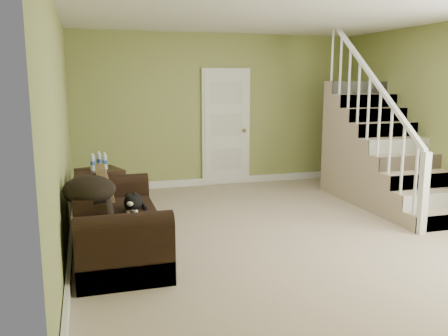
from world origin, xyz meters
TOP-DOWN VIEW (x-y plane):
  - floor at (0.00, 0.00)m, footprint 5.00×5.50m
  - ceiling at (0.00, 0.00)m, footprint 5.00×5.50m
  - wall_back at (0.00, 2.75)m, footprint 5.00×0.04m
  - wall_left at (-2.50, 0.00)m, footprint 0.04×5.50m
  - baseboard_back at (0.00, 2.72)m, footprint 5.00×0.04m
  - baseboard_left at (-2.47, 0.00)m, footprint 0.04×5.50m
  - baseboard_right at (2.47, 0.00)m, footprint 0.04×5.50m
  - door at (0.10, 2.71)m, footprint 0.86×0.12m
  - staircase at (1.99, 0.97)m, footprint 1.00×2.51m
  - sofa at (-2.01, -0.23)m, footprint 0.86×2.00m
  - side_table at (-2.10, 1.32)m, footprint 0.67×0.67m
  - cat at (-1.80, -0.17)m, footprint 0.28×0.54m
  - banana at (-1.85, -0.55)m, footprint 0.12×0.19m
  - throw_pillow at (-2.06, 0.47)m, footprint 0.22×0.44m
  - throw_blanket at (-2.25, -0.71)m, footprint 0.51×0.65m

SIDE VIEW (x-z plane):
  - floor at x=0.00m, z-range -0.01..0.01m
  - baseboard_back at x=0.00m, z-range 0.00..0.12m
  - baseboard_left at x=-2.47m, z-range 0.00..0.12m
  - baseboard_right at x=2.47m, z-range 0.00..0.12m
  - sofa at x=-2.01m, z-range -0.09..0.70m
  - side_table at x=-2.10m, z-range -0.11..0.76m
  - banana at x=-1.85m, z-range 0.43..0.48m
  - cat at x=-1.80m, z-range 0.40..0.66m
  - throw_pillow at x=-2.06m, z-range 0.37..0.83m
  - staircase at x=1.99m, z-range -0.77..2.05m
  - throw_blanket at x=-2.25m, z-range 0.69..0.95m
  - door at x=0.10m, z-range 0.00..2.02m
  - wall_back at x=0.00m, z-range 0.00..2.60m
  - wall_left at x=-2.50m, z-range 0.00..2.60m
  - ceiling at x=0.00m, z-range 2.60..2.60m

